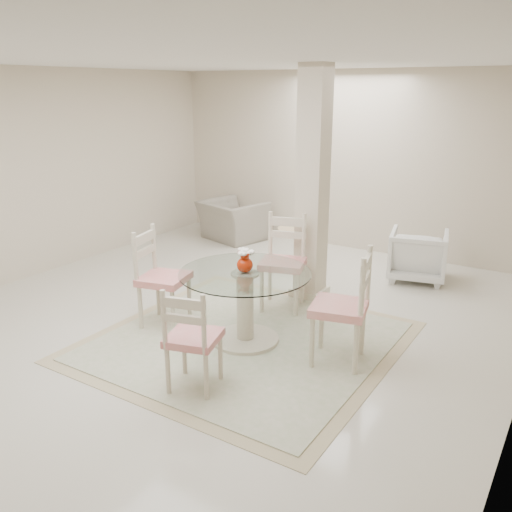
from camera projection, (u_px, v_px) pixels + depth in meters
The scene contains 13 objects.
ground at pixel (213, 324), 5.85m from camera, with size 7.00×7.00×0.00m, color beige.
room_shell at pixel (208, 150), 5.29m from camera, with size 6.02×7.02×2.71m.
column at pixel (313, 186), 6.23m from camera, with size 0.30×0.30×2.70m, color beige.
area_rug at pixel (245, 341), 5.43m from camera, with size 2.83×2.83×0.02m.
dining_table at pixel (245, 307), 5.32m from camera, with size 1.28×1.28×0.74m.
red_vase at pixel (245, 261), 5.18m from camera, with size 0.18×0.17×0.24m.
dining_chair_east at pixel (348, 299), 4.83m from camera, with size 0.58×0.58×1.20m.
dining_chair_north at pixel (284, 254), 6.14m from camera, with size 0.60×0.60×1.19m.
dining_chair_west at pixel (157, 270), 5.67m from camera, with size 0.56×0.56×1.16m.
dining_chair_south at pixel (190, 332), 4.39m from camera, with size 0.51×0.51×1.03m.
recliner_taupe at pixel (232, 220), 9.00m from camera, with size 0.99×0.86×0.64m, color gray.
armchair_white at pixel (418, 255), 7.10m from camera, with size 0.71×0.73×0.67m, color silver.
side_table at pixel (297, 250), 7.55m from camera, with size 0.56×0.56×0.58m.
Camera 1 is at (3.27, -4.27, 2.45)m, focal length 38.00 mm.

